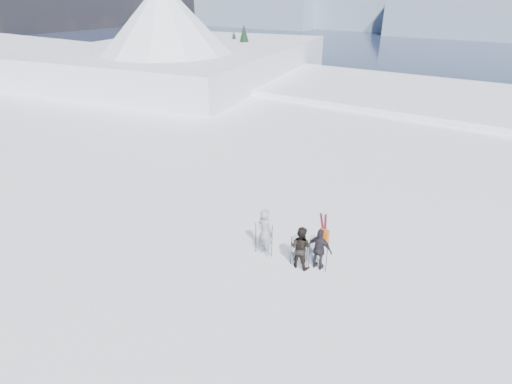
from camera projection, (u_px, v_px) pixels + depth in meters
lake_basin at (428, 168)px, 37.92m from camera, size 820.00×820.00×71.62m
near_ridge at (206, 100)px, 49.14m from camera, size 31.37×35.68×25.62m
skier_grey at (265, 232)px, 14.12m from camera, size 0.75×0.59×1.82m
skier_dark at (300, 247)px, 13.50m from camera, size 0.77×0.61×1.57m
skier_pack at (320, 249)px, 13.42m from camera, size 0.90×0.37×1.53m
backpack at (325, 221)px, 13.16m from camera, size 0.33×0.18×0.44m
ski_poles at (292, 249)px, 13.73m from camera, size 2.65×0.34×1.33m
skis_loose at (324, 224)px, 16.30m from camera, size 0.97×1.60×0.03m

